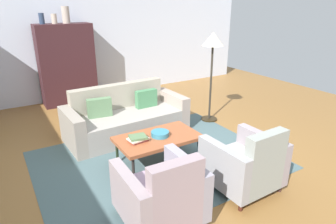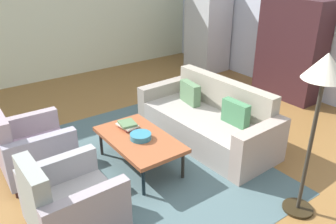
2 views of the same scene
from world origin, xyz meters
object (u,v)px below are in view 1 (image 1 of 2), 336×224
fruit_bowl (160,134)px  vase_round (54,19)px  cabinet (67,65)px  book_stack (138,138)px  couch (125,119)px  armchair_left (162,196)px  floor_lamp (213,48)px  vase_small (66,15)px  vase_tall (42,19)px  armchair_right (246,165)px  coffee_table (158,139)px

fruit_bowl → vase_round: vase_round is taller
cabinet → fruit_bowl: bearing=-82.8°
book_stack → cabinet: bearing=91.5°
couch → cabinet: size_ratio=1.19×
vase_round → armchair_left: bearing=-90.6°
cabinet → floor_lamp: 3.36m
couch → vase_round: size_ratio=10.41×
armchair_left → book_stack: 1.22m
couch → cabinet: 2.41m
vase_small → vase_tall: bearing=180.0°
fruit_bowl → vase_small: 3.81m
armchair_right → vase_tall: size_ratio=3.91×
book_stack → vase_round: size_ratio=1.41×
coffee_table → floor_lamp: bearing=28.4°
vase_round → vase_small: bearing=0.0°
armchair_right → book_stack: 1.49m
couch → vase_round: (-0.55, 2.29, 1.61)m
armchair_left → floor_lamp: 3.30m
cabinet → floor_lamp: bearing=-50.6°
cabinet → vase_small: 1.08m
coffee_table → armchair_right: (0.60, -1.17, -0.03)m
vase_tall → floor_lamp: vase_tall is taller
floor_lamp → fruit_bowl: bearing=-151.0°
couch → coffee_table: (0.00, -1.19, 0.09)m
cabinet → floor_lamp: size_ratio=1.05×
armchair_left → armchair_right: bearing=1.3°
book_stack → floor_lamp: bearing=24.3°
vase_round → vase_small: 0.26m
book_stack → vase_small: (0.01, 3.47, 1.52)m
armchair_left → cabinet: size_ratio=0.49×
couch → cabinet: cabinet is taller
coffee_table → book_stack: size_ratio=4.14×
coffee_table → cabinet: (-0.40, 3.48, 0.52)m
coffee_table → book_stack: 0.32m
couch → vase_tall: 2.92m
vase_small → vase_round: bearing=180.0°
book_stack → vase_tall: (-0.49, 3.47, 1.46)m
couch → armchair_right: armchair_right is taller
floor_lamp → vase_small: bearing=128.1°
armchair_left → vase_round: vase_round is taller
fruit_bowl → couch: bearing=92.0°
vase_small → floor_lamp: 3.29m
armchair_right → vase_round: (-1.15, 4.64, 1.56)m
coffee_table → floor_lamp: (1.70, 0.92, 1.07)m
vase_small → armchair_left: bearing=-93.7°
vase_small → book_stack: bearing=-90.1°
fruit_bowl → book_stack: (-0.35, 0.01, 0.01)m
coffee_table → armchair_left: size_ratio=1.36×
cabinet → vase_small: (0.10, -0.00, 1.08)m
fruit_bowl → cabinet: cabinet is taller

